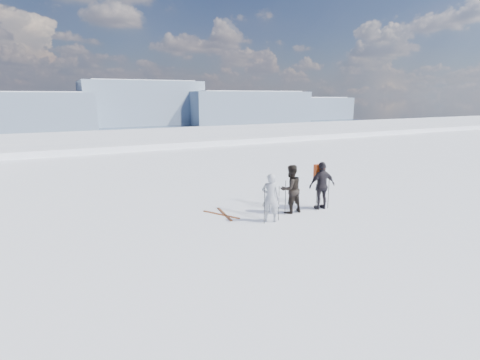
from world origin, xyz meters
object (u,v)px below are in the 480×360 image
object	(u,v)px
skier_grey	(271,198)
skis_loose	(223,214)
skier_dark	(291,189)
skier_pack	(322,186)

from	to	relation	value
skier_grey	skis_loose	xyz separation A→B (m)	(-1.21, 1.47, -0.87)
skier_dark	skier_pack	distance (m)	1.40
skier_dark	skier_pack	xyz separation A→B (m)	(1.39, -0.16, 0.02)
skier_grey	skier_dark	size ratio (longest dim) A/B	0.94
skier_grey	skier_dark	world-z (taller)	skier_dark
skier_dark	skier_pack	world-z (taller)	skier_pack
skier_grey	skis_loose	size ratio (longest dim) A/B	1.04
skier_pack	skis_loose	world-z (taller)	skier_pack
skier_dark	skis_loose	xyz separation A→B (m)	(-2.44, 0.94, -0.93)
skier_pack	skier_dark	bearing A→B (deg)	1.42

